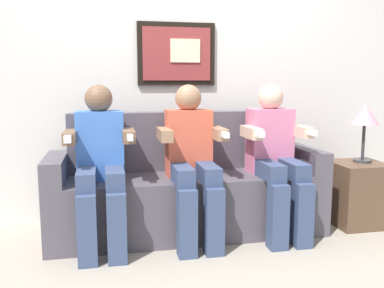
% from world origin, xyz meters
% --- Properties ---
extents(ground_plane, '(5.74, 5.74, 0.00)m').
position_xyz_m(ground_plane, '(0.00, 0.00, 0.00)').
color(ground_plane, '#9E9384').
extents(back_wall_assembly, '(4.41, 0.10, 2.60)m').
position_xyz_m(back_wall_assembly, '(-0.00, 0.76, 1.30)').
color(back_wall_assembly, silver).
rests_on(back_wall_assembly, ground_plane).
extents(couch, '(2.01, 0.58, 0.90)m').
position_xyz_m(couch, '(0.00, 0.33, 0.31)').
color(couch, '#514C56').
rests_on(couch, ground_plane).
extents(person_on_left, '(0.46, 0.56, 1.11)m').
position_xyz_m(person_on_left, '(-0.63, 0.16, 0.61)').
color(person_on_left, '#3F72CC').
rests_on(person_on_left, ground_plane).
extents(person_in_middle, '(0.46, 0.56, 1.11)m').
position_xyz_m(person_in_middle, '(0.00, 0.16, 0.61)').
color(person_in_middle, '#D8593F').
rests_on(person_in_middle, ground_plane).
extents(person_on_right, '(0.46, 0.56, 1.11)m').
position_xyz_m(person_on_right, '(0.63, 0.16, 0.61)').
color(person_on_right, pink).
rests_on(person_on_right, ground_plane).
extents(side_table_right, '(0.40, 0.40, 0.50)m').
position_xyz_m(side_table_right, '(1.36, 0.22, 0.25)').
color(side_table_right, brown).
rests_on(side_table_right, ground_plane).
extents(table_lamp, '(0.22, 0.22, 0.46)m').
position_xyz_m(table_lamp, '(1.40, 0.24, 0.86)').
color(table_lamp, '#333338').
rests_on(table_lamp, side_table_right).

